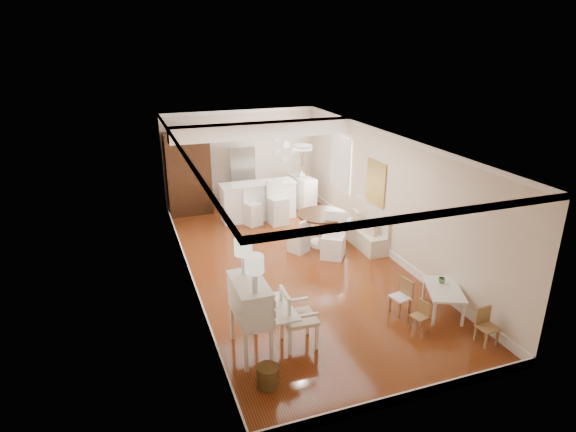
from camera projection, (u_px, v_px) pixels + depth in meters
room at (290, 175)px, 10.20m from camera, size 9.00×9.04×2.82m
secretary_bureau at (251, 318)px, 7.48m from camera, size 0.99×1.01×1.26m
gustavian_armchair at (299, 317)px, 7.73m from camera, size 0.60×0.60×1.01m
wicker_basket at (268, 376)px, 6.90m from camera, size 0.33×0.33×0.32m
kids_table at (443, 300)px, 8.73m from camera, size 0.93×1.14×0.49m
kids_chair_a at (420, 316)px, 8.21m from camera, size 0.31×0.31×0.52m
kids_chair_b at (401, 297)px, 8.68m from camera, size 0.38×0.38×0.66m
kids_chair_c at (488, 327)px, 7.81m from camera, size 0.32×0.32×0.62m
banquette at (364, 226)px, 11.49m from camera, size 0.52×1.60×0.98m
dining_table at (322, 230)px, 11.49m from camera, size 1.55×1.55×0.81m
slip_chair_near at (333, 236)px, 10.85m from camera, size 0.70×0.70×1.04m
slip_chair_far at (299, 235)px, 11.17m from camera, size 0.53×0.54×0.81m
breakfast_counter at (258, 201)px, 13.19m from camera, size 2.05×0.65×1.03m
bar_stool_left at (253, 207)px, 12.74m from camera, size 0.51×0.51×0.98m
bar_stool_right at (278, 203)px, 12.79m from camera, size 0.53×0.53×1.17m
pantry_cabinet at (188, 174)px, 13.39m from camera, size 1.20×0.60×2.30m
fridge at (254, 177)px, 14.04m from camera, size 0.75×0.65×1.80m
sideboard at (302, 192)px, 14.07m from camera, size 0.60×1.04×0.93m
pencil_cup at (442, 280)px, 8.83m from camera, size 0.16×0.16×0.10m
branch_vase at (301, 174)px, 13.85m from camera, size 0.25×0.25×0.21m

